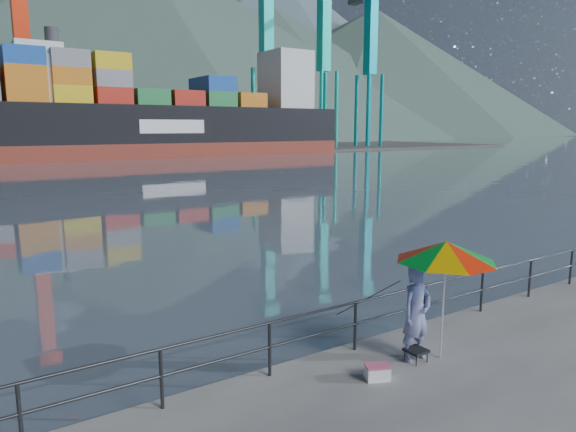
# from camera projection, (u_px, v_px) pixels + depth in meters

# --- Properties ---
(far_dock) EXTENTS (200.00, 40.00, 0.40)m
(far_dock) POSITION_uv_depth(u_px,v_px,m) (56.00, 152.00, 90.54)
(far_dock) COLOR #514F4C
(far_dock) RESTS_ON ground
(guardrail) EXTENTS (22.00, 0.06, 1.03)m
(guardrail) POSITION_uv_depth(u_px,v_px,m) (315.00, 336.00, 9.72)
(guardrail) COLOR #2D3033
(guardrail) RESTS_ON ground
(mountains) EXTENTS (600.00, 332.80, 80.00)m
(mountains) POSITION_uv_depth(u_px,v_px,m) (79.00, 44.00, 194.65)
(mountains) COLOR #385147
(mountains) RESTS_ON ground
(port_cranes) EXTENTS (116.00, 28.00, 38.40)m
(port_cranes) POSITION_uv_depth(u_px,v_px,m) (185.00, 61.00, 91.67)
(port_cranes) COLOR #AC2D1B
(port_cranes) RESTS_ON ground
(container_stacks) EXTENTS (58.00, 8.40, 7.80)m
(container_stacks) POSITION_uv_depth(u_px,v_px,m) (185.00, 133.00, 103.81)
(container_stacks) COLOR red
(container_stacks) RESTS_ON ground
(fisherman) EXTENTS (0.67, 0.44, 1.84)m
(fisherman) POSITION_uv_depth(u_px,v_px,m) (416.00, 313.00, 9.79)
(fisherman) COLOR navy
(fisherman) RESTS_ON ground
(beach_umbrella) EXTENTS (2.43, 2.43, 2.32)m
(beach_umbrella) POSITION_uv_depth(u_px,v_px,m) (446.00, 252.00, 9.63)
(beach_umbrella) COLOR white
(beach_umbrella) RESTS_ON ground
(folding_stool) EXTENTS (0.38, 0.38, 0.25)m
(folding_stool) POSITION_uv_depth(u_px,v_px,m) (416.00, 355.00, 9.81)
(folding_stool) COLOR black
(folding_stool) RESTS_ON ground
(cooler_bag) EXTENTS (0.49, 0.42, 0.24)m
(cooler_bag) POSITION_uv_depth(u_px,v_px,m) (377.00, 373.00, 9.11)
(cooler_bag) COLOR white
(cooler_bag) RESTS_ON ground
(fishing_rod) EXTENTS (0.25, 1.67, 1.19)m
(fishing_rod) POSITION_uv_depth(u_px,v_px,m) (365.00, 340.00, 10.83)
(fishing_rod) COLOR black
(fishing_rod) RESTS_ON ground
(container_ship) EXTENTS (61.42, 10.24, 18.10)m
(container_ship) POSITION_uv_depth(u_px,v_px,m) (171.00, 118.00, 81.33)
(container_ship) COLOR maroon
(container_ship) RESTS_ON ground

